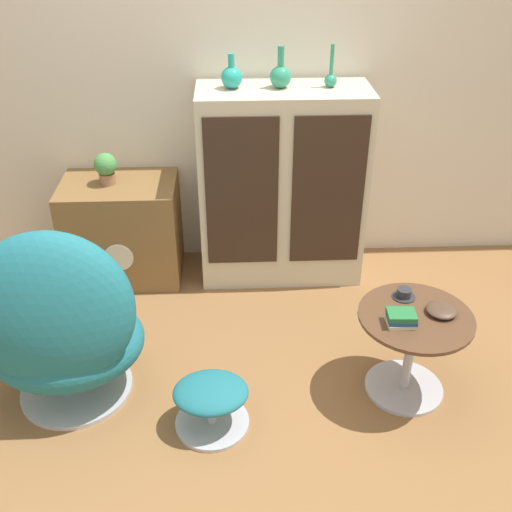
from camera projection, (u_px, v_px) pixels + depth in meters
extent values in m
plane|color=olive|center=(242.00, 408.00, 2.86)|extent=(12.00, 12.00, 0.00)
cube|color=beige|center=(233.00, 55.00, 3.42)|extent=(6.40, 0.06, 2.60)
cube|color=beige|center=(281.00, 186.00, 3.59)|extent=(0.97, 0.45, 1.18)
cube|color=#332319|center=(242.00, 194.00, 3.36)|extent=(0.41, 0.01, 0.90)
cube|color=#332319|center=(328.00, 193.00, 3.38)|extent=(0.41, 0.01, 0.90)
cube|color=brown|center=(123.00, 230.00, 3.69)|extent=(0.68, 0.47, 0.63)
cylinder|color=beige|center=(119.00, 258.00, 3.51)|extent=(0.18, 0.01, 0.18)
cylinder|color=#B7B7BC|center=(77.00, 388.00, 2.96)|extent=(0.54, 0.54, 0.02)
cylinder|color=#B7B7BC|center=(75.00, 378.00, 2.93)|extent=(0.06, 0.06, 0.11)
ellipsoid|color=#1E6B75|center=(68.00, 342.00, 2.81)|extent=(0.74, 0.64, 0.34)
ellipsoid|color=#1E6B75|center=(51.00, 311.00, 2.55)|extent=(0.74, 0.48, 0.76)
cylinder|color=#B7B7BC|center=(212.00, 422.00, 2.77)|extent=(0.34, 0.34, 0.02)
cylinder|color=#B7B7BC|center=(212.00, 410.00, 2.73)|extent=(0.04, 0.04, 0.13)
ellipsoid|color=#1E6B75|center=(211.00, 392.00, 2.67)|extent=(0.34, 0.29, 0.09)
cylinder|color=#B7B7BC|center=(403.00, 387.00, 2.97)|extent=(0.38, 0.38, 0.02)
cylinder|color=#B7B7BC|center=(409.00, 353.00, 2.85)|extent=(0.04, 0.04, 0.42)
cylinder|color=brown|center=(416.00, 317.00, 2.73)|extent=(0.53, 0.53, 0.02)
ellipsoid|color=teal|center=(232.00, 78.00, 3.24)|extent=(0.12, 0.12, 0.12)
cylinder|color=teal|center=(231.00, 61.00, 3.19)|extent=(0.04, 0.04, 0.07)
ellipsoid|color=#2D8E6B|center=(281.00, 77.00, 3.25)|extent=(0.12, 0.12, 0.12)
cylinder|color=#2D8E6B|center=(281.00, 56.00, 3.19)|extent=(0.04, 0.04, 0.11)
ellipsoid|color=#2D8E6B|center=(331.00, 81.00, 3.27)|extent=(0.07, 0.07, 0.07)
cylinder|color=#2D8E6B|center=(332.00, 60.00, 3.21)|extent=(0.02, 0.02, 0.16)
cylinder|color=#996B4C|center=(107.00, 178.00, 3.50)|extent=(0.09, 0.09, 0.07)
sphere|color=#478E47|center=(105.00, 164.00, 3.46)|extent=(0.13, 0.13, 0.13)
cylinder|color=#2D2D33|center=(404.00, 297.00, 2.85)|extent=(0.11, 0.11, 0.01)
cylinder|color=#2D2D33|center=(404.00, 293.00, 2.84)|extent=(0.07, 0.07, 0.05)
cube|color=beige|center=(401.00, 322.00, 2.67)|extent=(0.13, 0.10, 0.02)
cube|color=#1E478C|center=(402.00, 319.00, 2.66)|extent=(0.13, 0.10, 0.02)
cube|color=#237038|center=(402.00, 315.00, 2.65)|extent=(0.13, 0.10, 0.02)
ellipsoid|color=#4C3828|center=(442.00, 310.00, 2.73)|extent=(0.14, 0.14, 0.04)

